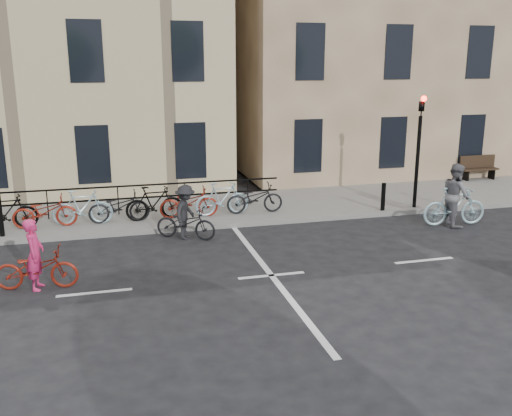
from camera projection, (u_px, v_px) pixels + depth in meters
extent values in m
plane|color=black|center=(271.00, 276.00, 13.34)|extent=(120.00, 120.00, 0.00)
cube|color=slate|center=(96.00, 217.00, 17.94)|extent=(46.00, 4.00, 0.15)
cube|color=#8F7456|center=(381.00, 31.00, 26.15)|extent=(14.00, 10.00, 12.00)
cylinder|color=black|center=(417.00, 162.00, 18.52)|extent=(0.12, 0.12, 3.00)
imported|color=black|center=(422.00, 102.00, 18.02)|extent=(0.15, 0.18, 0.90)
sphere|color=#FF0C05|center=(424.00, 99.00, 17.88)|extent=(0.18, 0.18, 0.18)
cylinder|color=black|center=(383.00, 197.00, 18.39)|extent=(0.14, 0.14, 0.90)
cylinder|color=black|center=(449.00, 192.00, 18.98)|extent=(0.14, 0.14, 0.90)
cube|color=black|center=(466.00, 175.00, 22.97)|extent=(0.06, 0.38, 0.40)
cube|color=black|center=(491.00, 174.00, 23.26)|extent=(0.06, 0.38, 0.40)
cube|color=black|center=(479.00, 169.00, 23.06)|extent=(1.60, 0.40, 0.06)
cube|color=black|center=(477.00, 161.00, 23.15)|extent=(1.60, 0.06, 0.50)
cube|color=black|center=(118.00, 200.00, 17.88)|extent=(10.40, 0.04, 0.95)
imported|color=black|center=(6.00, 212.00, 16.25)|extent=(1.75, 0.49, 1.05)
imported|color=maroon|center=(45.00, 211.00, 16.52)|extent=(1.80, 0.63, 0.95)
imported|color=#9BC0CB|center=(82.00, 207.00, 16.77)|extent=(1.75, 0.49, 1.05)
imported|color=black|center=(119.00, 207.00, 17.04)|extent=(1.80, 0.63, 0.95)
imported|color=black|center=(154.00, 203.00, 17.29)|extent=(1.75, 0.49, 1.05)
imported|color=maroon|center=(189.00, 202.00, 17.56)|extent=(1.80, 0.63, 0.95)
imported|color=#9BC0CB|center=(222.00, 199.00, 17.81)|extent=(1.75, 0.49, 1.05)
imported|color=black|center=(255.00, 198.00, 18.08)|extent=(1.80, 0.63, 0.95)
imported|color=maroon|center=(36.00, 268.00, 12.48)|extent=(1.85, 0.85, 0.94)
imported|color=#CE2460|center=(35.00, 254.00, 12.39)|extent=(0.45, 0.62, 1.59)
imported|color=#9BC0CB|center=(454.00, 206.00, 17.22)|extent=(2.02, 0.75, 1.19)
imported|color=slate|center=(456.00, 195.00, 17.13)|extent=(0.81, 0.99, 1.91)
imported|color=black|center=(186.00, 223.00, 15.97)|extent=(1.81, 1.38, 0.91)
imported|color=black|center=(185.00, 212.00, 15.89)|extent=(0.99, 1.15, 1.55)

